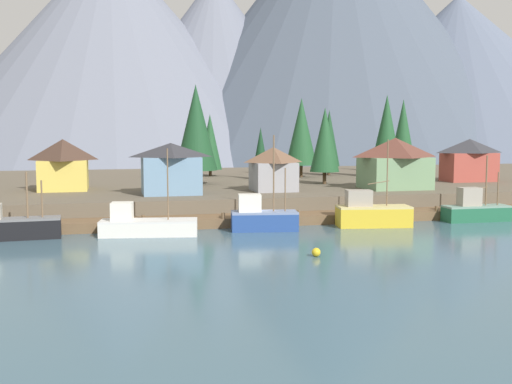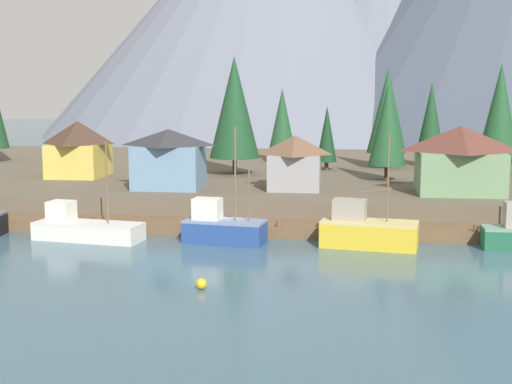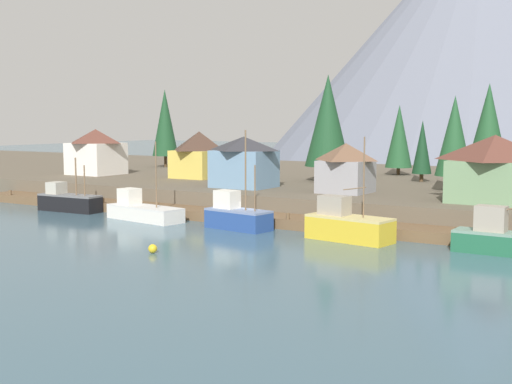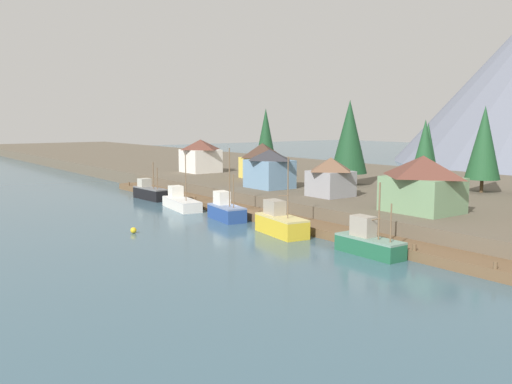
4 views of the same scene
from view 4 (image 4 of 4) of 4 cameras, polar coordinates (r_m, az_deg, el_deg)
name	(u,v)px [view 4 (image 4 of 4)]	position (r m, az deg, el deg)	size (l,w,h in m)	color
ground_plane	(346,208)	(87.01, 9.21, -1.64)	(400.00, 400.00, 1.00)	#3D5B6B
dock	(252,213)	(75.15, -0.42, -2.20)	(80.00, 4.00, 1.60)	brown
shoreline_bank	(398,191)	(95.65, 14.26, 0.10)	(400.00, 56.00, 2.50)	brown
fishing_boat_black	(150,192)	(93.54, -10.78, -0.02)	(7.95, 2.71, 6.17)	black
fishing_boat_white	(181,202)	(82.79, -7.67, -1.04)	(9.44, 4.25, 8.23)	silver
fishing_boat_blue	(226,210)	(73.18, -3.09, -1.87)	(6.87, 3.58, 9.46)	navy
fishing_boat_yellow	(281,223)	(63.77, 2.53, -3.18)	(7.88, 4.01, 9.00)	gold
fishing_boat_green	(368,242)	(55.38, 11.40, -5.06)	(7.35, 2.48, 7.20)	#1E5B3D
house_grey	(331,176)	(77.60, 7.63, 1.58)	(5.32, 5.35, 5.39)	gray
house_blue	(269,168)	(86.49, 1.38, 2.43)	(6.96, 5.69, 5.97)	#6689A8
house_green	(422,183)	(66.48, 16.63, 0.86)	(8.29, 6.64, 6.49)	#6B8E66
house_white	(201,156)	(112.91, -5.69, 3.72)	(6.98, 6.63, 6.58)	silver
house_yellow	(262,160)	(101.36, 0.65, 3.28)	(6.11, 6.87, 6.34)	gold
conifer_near_left	(349,137)	(91.07, 9.51, 5.59)	(5.83, 5.83, 13.69)	#4C3823
conifer_mid_left	(266,134)	(124.13, 1.00, 5.97)	(4.36, 4.36, 13.01)	#4C3823
conifer_mid_right	(425,153)	(76.96, 16.83, 3.81)	(4.07, 4.07, 10.58)	#4C3823
conifer_back_right	(427,160)	(88.83, 17.02, 3.14)	(2.49, 2.49, 7.88)	#4C3823
conifer_far_left	(428,149)	(99.47, 17.11, 4.21)	(3.82, 3.82, 10.06)	#4C3823
conifer_far_right	(484,143)	(87.09, 22.24, 4.68)	(4.95, 4.95, 12.52)	#4C3823
channel_buoy	(133,230)	(66.09, -12.40, -3.84)	(0.70, 0.70, 0.70)	gold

